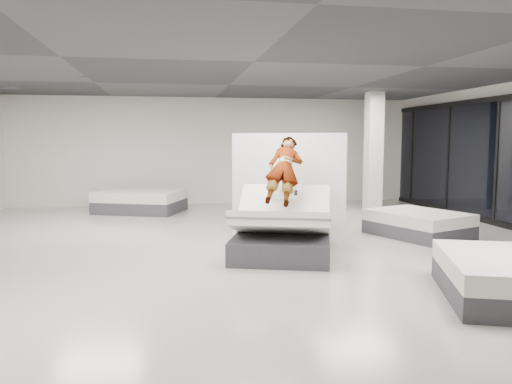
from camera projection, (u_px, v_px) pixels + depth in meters
room at (254, 160)px, 8.24m from camera, size 14.00×14.04×3.20m
hero_bed at (283, 231)px, 8.44m from camera, size 2.13×2.47×1.25m
person at (284, 180)px, 8.66m from camera, size 0.98×1.49×1.45m
remote at (296, 193)px, 8.30m from camera, size 0.09×0.15×0.08m
divider_panel at (288, 186)px, 9.87m from camera, size 2.12×1.02×2.07m
flat_bed_right_far at (418, 224)px, 10.06m from camera, size 1.93×2.19×0.50m
flat_bed_right_near at (508, 278)px, 6.06m from camera, size 2.02×2.31×0.53m
flat_bed_left_far at (140, 201)px, 13.44m from camera, size 2.56×2.26×0.59m
column at (373, 153)px, 13.33m from camera, size 0.40×0.40×3.20m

